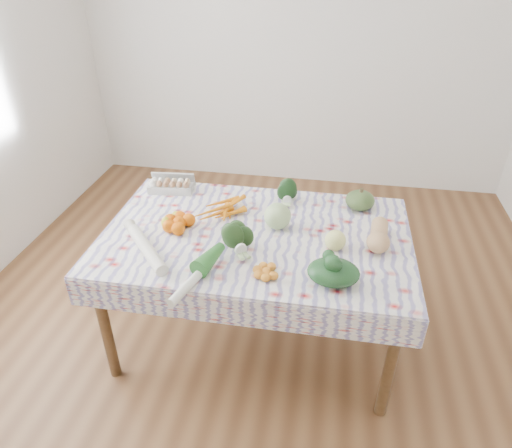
{
  "coord_description": "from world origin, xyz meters",
  "views": [
    {
      "loc": [
        0.36,
        -2.05,
        2.12
      ],
      "look_at": [
        0.0,
        0.0,
        0.82
      ],
      "focal_mm": 32.0,
      "sensor_mm": 36.0,
      "label": 1
    }
  ],
  "objects_px": {
    "dining_table": "(256,246)",
    "egg_carton": "(171,187)",
    "grapefruit": "(335,240)",
    "kabocha_squash": "(360,200)",
    "butternut_squash": "(379,234)",
    "cabbage": "(278,216)"
  },
  "relations": [
    {
      "from": "egg_carton",
      "to": "butternut_squash",
      "type": "distance_m",
      "value": 1.31
    },
    {
      "from": "cabbage",
      "to": "butternut_squash",
      "type": "bearing_deg",
      "value": -6.85
    },
    {
      "from": "grapefruit",
      "to": "kabocha_squash",
      "type": "bearing_deg",
      "value": 73.53
    },
    {
      "from": "cabbage",
      "to": "butternut_squash",
      "type": "distance_m",
      "value": 0.54
    },
    {
      "from": "kabocha_squash",
      "to": "butternut_squash",
      "type": "height_order",
      "value": "butternut_squash"
    },
    {
      "from": "dining_table",
      "to": "grapefruit",
      "type": "xyz_separation_m",
      "value": [
        0.42,
        -0.08,
        0.14
      ]
    },
    {
      "from": "dining_table",
      "to": "butternut_squash",
      "type": "distance_m",
      "value": 0.66
    },
    {
      "from": "dining_table",
      "to": "butternut_squash",
      "type": "height_order",
      "value": "butternut_squash"
    },
    {
      "from": "kabocha_squash",
      "to": "butternut_squash",
      "type": "relative_size",
      "value": 0.67
    },
    {
      "from": "dining_table",
      "to": "grapefruit",
      "type": "bearing_deg",
      "value": -10.56
    },
    {
      "from": "kabocha_squash",
      "to": "butternut_squash",
      "type": "distance_m",
      "value": 0.37
    },
    {
      "from": "egg_carton",
      "to": "butternut_squash",
      "type": "relative_size",
      "value": 1.08
    },
    {
      "from": "egg_carton",
      "to": "grapefruit",
      "type": "bearing_deg",
      "value": -28.78
    },
    {
      "from": "kabocha_squash",
      "to": "grapefruit",
      "type": "bearing_deg",
      "value": -106.47
    },
    {
      "from": "dining_table",
      "to": "grapefruit",
      "type": "relative_size",
      "value": 14.8
    },
    {
      "from": "dining_table",
      "to": "egg_carton",
      "type": "distance_m",
      "value": 0.73
    },
    {
      "from": "kabocha_squash",
      "to": "grapefruit",
      "type": "xyz_separation_m",
      "value": [
        -0.13,
        -0.45,
        -0.0
      ]
    },
    {
      "from": "cabbage",
      "to": "grapefruit",
      "type": "height_order",
      "value": "cabbage"
    },
    {
      "from": "cabbage",
      "to": "butternut_squash",
      "type": "relative_size",
      "value": 0.58
    },
    {
      "from": "grapefruit",
      "to": "dining_table",
      "type": "bearing_deg",
      "value": 169.44
    },
    {
      "from": "dining_table",
      "to": "egg_carton",
      "type": "bearing_deg",
      "value": 148.3
    },
    {
      "from": "kabocha_squash",
      "to": "grapefruit",
      "type": "relative_size",
      "value": 1.58
    }
  ]
}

